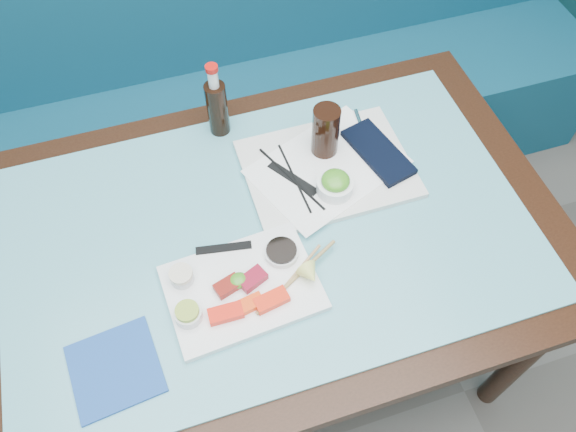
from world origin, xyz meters
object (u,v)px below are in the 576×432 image
object	(u,v)px
cola_glass	(326,131)
cola_bottle_body	(217,109)
sashimi_plate	(243,288)
dining_table	(269,250)
seaweed_bowl	(335,186)
blue_napkin	(115,369)
booth_bench	(207,103)
serving_tray	(328,169)

from	to	relation	value
cola_glass	cola_bottle_body	bearing A→B (deg)	145.16
sashimi_plate	cola_glass	bearing A→B (deg)	42.03
dining_table	sashimi_plate	bearing A→B (deg)	-126.64
sashimi_plate	cola_bottle_body	size ratio (longest dim) A/B	2.11
seaweed_bowl	blue_napkin	xyz separation A→B (m)	(-0.57, -0.28, -0.03)
booth_bench	cola_glass	world-z (taller)	booth_bench
booth_bench	cola_glass	bearing A→B (deg)	-72.88
seaweed_bowl	blue_napkin	bearing A→B (deg)	-154.30
dining_table	serving_tray	size ratio (longest dim) A/B	3.41
sashimi_plate	cola_glass	world-z (taller)	cola_glass
blue_napkin	sashimi_plate	bearing A→B (deg)	17.85
booth_bench	serving_tray	world-z (taller)	booth_bench
cola_glass	blue_napkin	xyz separation A→B (m)	(-0.59, -0.41, -0.08)
serving_tray	cola_bottle_body	bearing A→B (deg)	135.76
blue_napkin	cola_bottle_body	bearing A→B (deg)	57.75
dining_table	sashimi_plate	size ratio (longest dim) A/B	4.32
sashimi_plate	cola_bottle_body	world-z (taller)	cola_bottle_body
dining_table	cola_bottle_body	distance (m)	0.38
booth_bench	blue_napkin	bearing A→B (deg)	-110.08
seaweed_bowl	dining_table	bearing A→B (deg)	-164.61
cola_glass	blue_napkin	size ratio (longest dim) A/B	0.81
dining_table	cola_bottle_body	world-z (taller)	cola_bottle_body
blue_napkin	cola_glass	bearing A→B (deg)	34.39
seaweed_bowl	cola_glass	distance (m)	0.14
cola_glass	cola_bottle_body	size ratio (longest dim) A/B	0.91
dining_table	booth_bench	bearing A→B (deg)	90.00
serving_tray	cola_glass	world-z (taller)	cola_glass
dining_table	sashimi_plate	xyz separation A→B (m)	(-0.10, -0.13, 0.10)
cola_glass	sashimi_plate	bearing A→B (deg)	-133.97
booth_bench	cola_bottle_body	size ratio (longest dim) A/B	19.49
serving_tray	seaweed_bowl	world-z (taller)	seaweed_bowl
dining_table	cola_glass	xyz separation A→B (m)	(0.20, 0.18, 0.18)
dining_table	seaweed_bowl	world-z (taller)	seaweed_bowl
blue_napkin	seaweed_bowl	bearing A→B (deg)	25.70
booth_bench	sashimi_plate	bearing A→B (deg)	-95.74
seaweed_bowl	blue_napkin	world-z (taller)	seaweed_bowl
booth_bench	cola_bottle_body	xyz separation A→B (m)	(-0.03, -0.50, 0.46)
seaweed_bowl	blue_napkin	distance (m)	0.64
cola_glass	blue_napkin	distance (m)	0.72
booth_bench	dining_table	bearing A→B (deg)	-90.00
sashimi_plate	dining_table	bearing A→B (deg)	49.36
booth_bench	dining_table	size ratio (longest dim) A/B	2.14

